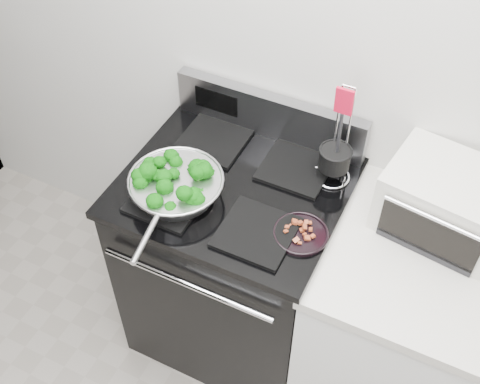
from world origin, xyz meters
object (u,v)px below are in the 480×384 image
Objects in this scene: bacon_plate at (301,232)px; utensil_holder at (334,163)px; skillet at (176,186)px; toaster_oven at (447,202)px; gas_range at (235,261)px.

utensil_holder reaches higher than bacon_plate.
toaster_oven is at bearing 10.19° from skillet.
toaster_oven reaches higher than gas_range.
utensil_holder reaches higher than toaster_oven.
gas_range reaches higher than skillet.
gas_range is 0.91m from toaster_oven.
toaster_oven is at bearing -2.19° from utensil_holder.
utensil_holder is at bearing 30.93° from gas_range.
gas_range is at bearing -147.87° from utensil_holder.
gas_range is 0.56m from skillet.
skillet is 1.30× the size of utensil_holder.
bacon_plate is 0.49m from toaster_oven.
bacon_plate is at bearing -137.66° from toaster_oven.
bacon_plate is at bearing -5.60° from skillet.
skillet is at bearing -143.13° from utensil_holder.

